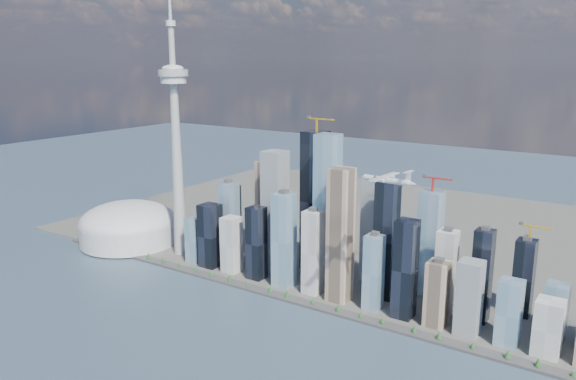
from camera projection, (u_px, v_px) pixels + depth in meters
The scene contains 8 objects.
ground at pixel (181, 370), 705.29m from camera, with size 4000.00×4000.00×0.00m, color #344D5B.
seawall at pixel (290, 299), 907.33m from camera, with size 1100.00×22.00×4.00m, color #383838.
land at pixel (399, 230), 1271.94m from camera, with size 1400.00×900.00×3.00m, color #4C4C47.
shoreline_trees at pixel (290, 295), 905.77m from camera, with size 960.53×7.20×8.80m.
skyscraper_cluster at pixel (349, 241), 925.92m from camera, with size 736.00×142.00×279.14m.
needle_tower at pixel (176, 137), 1063.98m from camera, with size 56.00×56.00×550.50m.
dome_stadium at pixel (128, 225), 1176.58m from camera, with size 200.00×200.00×86.00m.
airplane at pixel (387, 179), 716.29m from camera, with size 76.87×67.96×18.74m.
Camera 1 is at (464.17, -453.03, 382.36)m, focal length 35.00 mm.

